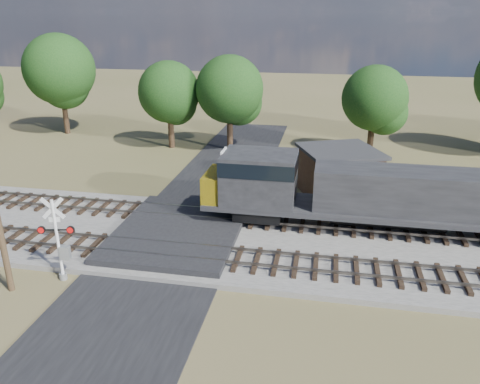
# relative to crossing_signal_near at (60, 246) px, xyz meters

# --- Properties ---
(ground) EXTENTS (160.00, 160.00, 0.00)m
(ground) POSITION_rel_crossing_signal_near_xyz_m (4.09, 4.95, -1.81)
(ground) COLOR brown
(ground) RESTS_ON ground
(ballast_bed) EXTENTS (140.00, 10.00, 0.30)m
(ballast_bed) POSITION_rel_crossing_signal_near_xyz_m (14.09, 5.45, -1.66)
(ballast_bed) COLOR gray
(ballast_bed) RESTS_ON ground
(road) EXTENTS (7.00, 60.00, 0.08)m
(road) POSITION_rel_crossing_signal_near_xyz_m (4.09, 4.95, -1.77)
(road) COLOR black
(road) RESTS_ON ground
(crossing_panel) EXTENTS (7.00, 9.00, 0.62)m
(crossing_panel) POSITION_rel_crossing_signal_near_xyz_m (4.09, 5.45, -1.49)
(crossing_panel) COLOR #262628
(crossing_panel) RESTS_ON ground
(track_near) EXTENTS (140.00, 2.60, 0.33)m
(track_near) POSITION_rel_crossing_signal_near_xyz_m (7.21, 2.95, -1.40)
(track_near) COLOR black
(track_near) RESTS_ON ballast_bed
(track_far) EXTENTS (140.00, 2.60, 0.33)m
(track_far) POSITION_rel_crossing_signal_near_xyz_m (7.21, 7.95, -1.40)
(track_far) COLOR black
(track_far) RESTS_ON ballast_bed
(crossing_signal_near) EXTENTS (1.74, 0.48, 4.35)m
(crossing_signal_near) POSITION_rel_crossing_signal_near_xyz_m (0.00, 0.00, 0.00)
(crossing_signal_near) COLOR silver
(crossing_signal_near) RESTS_ON ground
(crossing_signal_far) EXTENTS (1.59, 0.36, 3.93)m
(crossing_signal_far) POSITION_rel_crossing_signal_near_xyz_m (9.00, 11.78, -0.17)
(crossing_signal_far) COLOR silver
(crossing_signal_far) RESTS_ON ground
(equipment_shed) EXTENTS (6.57, 6.57, 3.41)m
(equipment_shed) POSITION_rel_crossing_signal_near_xyz_m (13.19, 14.03, -0.08)
(equipment_shed) COLOR #492C1F
(equipment_shed) RESTS_ON ground
(treeline) EXTENTS (80.04, 11.57, 11.92)m
(treeline) POSITION_rel_crossing_signal_near_xyz_m (17.93, 25.83, 4.74)
(treeline) COLOR black
(treeline) RESTS_ON ground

